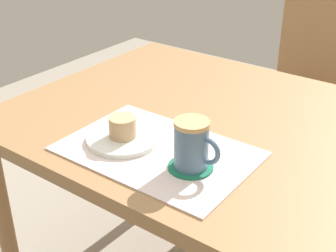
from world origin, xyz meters
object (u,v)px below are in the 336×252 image
(coffee_mug, at_px, (192,144))
(wooden_chair, at_px, (305,95))
(dining_table, at_px, (231,149))
(pastry, at_px, (123,127))
(pastry_plate, at_px, (123,138))

(coffee_mug, bearing_deg, wooden_chair, 96.31)
(dining_table, relative_size, coffee_mug, 10.89)
(pastry, xyz_separation_m, coffee_mug, (0.20, -0.00, 0.02))
(wooden_chair, relative_size, pastry_plate, 5.40)
(pastry, height_order, coffee_mug, coffee_mug)
(dining_table, height_order, coffee_mug, coffee_mug)
(pastry_plate, height_order, pastry, pastry)
(coffee_mug, bearing_deg, dining_table, 98.17)
(dining_table, xyz_separation_m, coffee_mug, (0.03, -0.24, 0.14))
(pastry, bearing_deg, wooden_chair, 84.74)
(wooden_chair, height_order, coffee_mug, wooden_chair)
(pastry_plate, bearing_deg, wooden_chair, 84.74)
(coffee_mug, bearing_deg, pastry_plate, 178.86)
(wooden_chair, bearing_deg, pastry, 91.75)
(pastry, relative_size, coffee_mug, 0.60)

